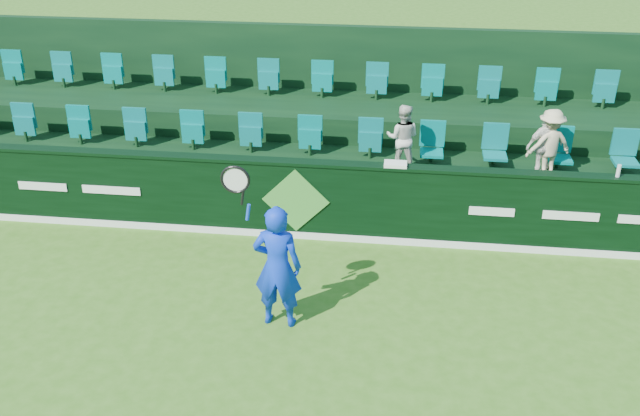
# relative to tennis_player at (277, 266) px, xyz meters

# --- Properties ---
(ground) EXTENTS (60.00, 60.00, 0.00)m
(ground) POSITION_rel_tennis_player_xyz_m (-0.12, -1.57, -0.90)
(ground) COLOR #366A19
(ground) RESTS_ON ground
(sponsor_hoarding) EXTENTS (16.00, 0.25, 1.35)m
(sponsor_hoarding) POSITION_rel_tennis_player_xyz_m (-0.11, 2.43, -0.22)
(sponsor_hoarding) COLOR black
(sponsor_hoarding) RESTS_ON ground
(stand_tier_front) EXTENTS (16.00, 2.00, 0.80)m
(stand_tier_front) POSITION_rel_tennis_player_xyz_m (-0.12, 3.53, -0.50)
(stand_tier_front) COLOR black
(stand_tier_front) RESTS_ON ground
(stand_tier_back) EXTENTS (16.00, 1.80, 1.30)m
(stand_tier_back) POSITION_rel_tennis_player_xyz_m (-0.12, 5.43, -0.25)
(stand_tier_back) COLOR black
(stand_tier_back) RESTS_ON ground
(stand_rear) EXTENTS (16.00, 4.10, 2.60)m
(stand_rear) POSITION_rel_tennis_player_xyz_m (-0.12, 5.88, 0.32)
(stand_rear) COLOR black
(stand_rear) RESTS_ON ground
(seat_row_front) EXTENTS (13.50, 0.50, 0.60)m
(seat_row_front) POSITION_rel_tennis_player_xyz_m (-0.12, 3.93, 0.20)
(seat_row_front) COLOR #01736D
(seat_row_front) RESTS_ON stand_tier_front
(seat_row_back) EXTENTS (13.50, 0.50, 0.60)m
(seat_row_back) POSITION_rel_tennis_player_xyz_m (-0.12, 5.73, 0.70)
(seat_row_back) COLOR #01736D
(seat_row_back) RESTS_ON stand_tier_back
(tennis_player) EXTENTS (1.02, 0.45, 2.37)m
(tennis_player) POSITION_rel_tennis_player_xyz_m (0.00, 0.00, 0.00)
(tennis_player) COLOR #0C30D2
(tennis_player) RESTS_ON ground
(spectator_left) EXTENTS (0.61, 0.50, 1.17)m
(spectator_left) POSITION_rel_tennis_player_xyz_m (1.53, 3.55, 0.49)
(spectator_left) COLOR beige
(spectator_left) RESTS_ON stand_tier_front
(spectator_middle) EXTENTS (0.71, 0.50, 1.12)m
(spectator_middle) POSITION_rel_tennis_player_xyz_m (3.87, 3.55, 0.46)
(spectator_middle) COLOR silver
(spectator_middle) RESTS_ON stand_tier_front
(spectator_right) EXTENTS (0.87, 0.68, 1.19)m
(spectator_right) POSITION_rel_tennis_player_xyz_m (3.95, 3.55, 0.50)
(spectator_right) COLOR beige
(spectator_right) RESTS_ON stand_tier_front
(towel) EXTENTS (0.35, 0.23, 0.05)m
(towel) POSITION_rel_tennis_player_xyz_m (1.45, 2.43, 0.48)
(towel) COLOR white
(towel) RESTS_ON sponsor_hoarding
(drinks_bottle) EXTENTS (0.06, 0.06, 0.20)m
(drinks_bottle) POSITION_rel_tennis_player_xyz_m (4.78, 2.43, 0.55)
(drinks_bottle) COLOR silver
(drinks_bottle) RESTS_ON sponsor_hoarding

